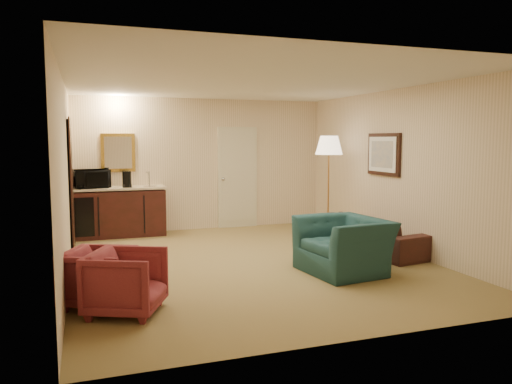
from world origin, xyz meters
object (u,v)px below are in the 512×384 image
at_px(rose_chair_far, 126,279).
at_px(coffee_maker, 127,179).
at_px(wetbar_cabinet, 121,212).
at_px(sofa, 374,228).
at_px(coffee_table, 354,237).
at_px(rose_chair_near, 100,274).
at_px(teal_armchair, 344,236).
at_px(waste_bin, 157,226).
at_px(floor_lamp, 328,186).
at_px(microwave, 91,177).

height_order(rose_chair_far, coffee_maker, coffee_maker).
bearing_deg(wetbar_cabinet, sofa, -35.08).
bearing_deg(sofa, coffee_table, 67.41).
height_order(wetbar_cabinet, rose_chair_near, wetbar_cabinet).
relative_size(teal_armchair, waste_bin, 3.47).
bearing_deg(waste_bin, floor_lamp, -22.85).
bearing_deg(rose_chair_near, waste_bin, 8.23).
bearing_deg(coffee_maker, sofa, -49.25).
bearing_deg(wetbar_cabinet, rose_chair_far, -93.31).
bearing_deg(coffee_maker, floor_lamp, -33.59).
distance_m(wetbar_cabinet, coffee_maker, 0.63).
relative_size(rose_chair_far, waste_bin, 2.22).
relative_size(floor_lamp, waste_bin, 5.71).
height_order(floor_lamp, coffee_maker, floor_lamp).
bearing_deg(waste_bin, rose_chair_far, -101.96).
distance_m(wetbar_cabinet, sofa, 4.60).
relative_size(sofa, coffee_maker, 6.51).
distance_m(teal_armchair, rose_chair_far, 3.01).
bearing_deg(teal_armchair, floor_lamp, 150.71).
bearing_deg(wetbar_cabinet, rose_chair_near, -97.18).
height_order(sofa, rose_chair_near, sofa).
height_order(teal_armchair, rose_chair_far, teal_armchair).
xyz_separation_m(wetbar_cabinet, coffee_table, (3.45, -2.57, -0.22)).
relative_size(sofa, rose_chair_near, 2.81).
distance_m(floor_lamp, waste_bin, 3.31).
bearing_deg(microwave, wetbar_cabinet, -13.99).
height_order(waste_bin, coffee_maker, coffee_maker).
relative_size(rose_chair_near, rose_chair_far, 0.95).
xyz_separation_m(teal_armchair, floor_lamp, (0.95, 2.30, 0.44)).
bearing_deg(rose_chair_far, wetbar_cabinet, 21.43).
xyz_separation_m(wetbar_cabinet, sofa, (3.76, -2.64, -0.08)).
height_order(coffee_table, microwave, microwave).
bearing_deg(floor_lamp, rose_chair_near, -147.21).
xyz_separation_m(sofa, rose_chair_far, (-4.01, -1.68, -0.02)).
distance_m(sofa, coffee_table, 0.35).
relative_size(microwave, coffee_maker, 2.03).
xyz_separation_m(waste_bin, microwave, (-1.15, 0.07, 0.96)).
distance_m(rose_chair_far, floor_lamp, 4.93).
relative_size(rose_chair_near, coffee_maker, 2.32).
bearing_deg(teal_armchair, sofa, 124.80).
height_order(sofa, coffee_maker, coffee_maker).
relative_size(sofa, coffee_table, 2.30).
xyz_separation_m(rose_chair_far, waste_bin, (0.90, 4.25, -0.20)).
relative_size(coffee_table, waste_bin, 2.58).
xyz_separation_m(teal_armchair, rose_chair_far, (-2.92, -0.70, -0.13)).
height_order(wetbar_cabinet, coffee_maker, coffee_maker).
relative_size(rose_chair_near, waste_bin, 2.11).
bearing_deg(waste_bin, teal_armchair, -60.36).
bearing_deg(wetbar_cabinet, coffee_maker, -38.35).
bearing_deg(coffee_maker, coffee_table, -50.86).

